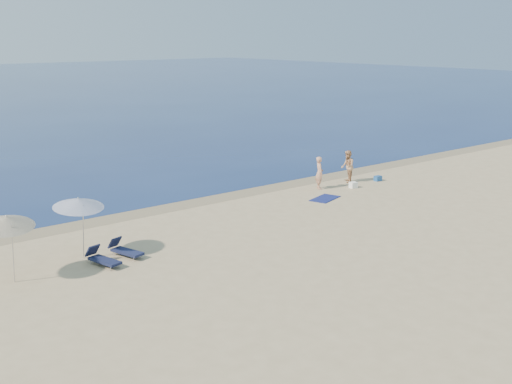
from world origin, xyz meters
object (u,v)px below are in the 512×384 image
person_left (319,173)px  person_right (348,166)px  umbrella_near (78,203)px  blue_cooler (378,178)px

person_left → person_right: 2.33m
umbrella_near → person_left: bearing=8.3°
person_right → umbrella_near: (-17.03, -2.37, 1.20)m
person_left → blue_cooler: size_ratio=4.31×
person_left → person_right: bearing=-58.6°
person_left → blue_cooler: person_left is taller
person_left → umbrella_near: size_ratio=0.72×
person_left → blue_cooler: bearing=-72.5°
person_right → blue_cooler: (1.61, -0.89, -0.76)m
person_right → umbrella_near: 17.24m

